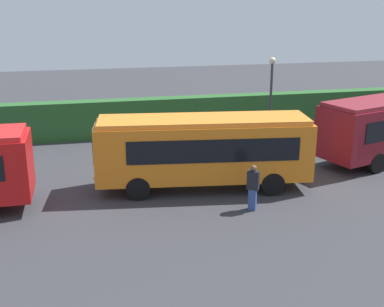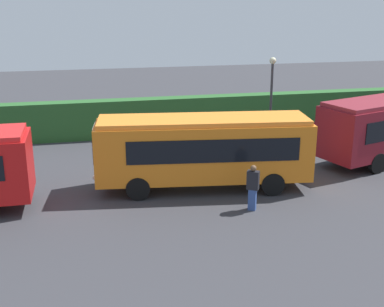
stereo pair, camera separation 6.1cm
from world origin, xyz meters
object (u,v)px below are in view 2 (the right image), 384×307
(lamppost, at_px, (271,90))
(bus_orange, at_px, (203,148))
(person_right, at_px, (253,186))
(person_center, at_px, (154,149))
(person_far, at_px, (316,134))

(lamppost, bearing_deg, bus_orange, -131.84)
(person_right, height_order, lamppost, lamppost)
(lamppost, bearing_deg, person_center, -160.44)
(bus_orange, height_order, person_center, bus_orange)
(person_right, distance_m, lamppost, 9.58)
(person_far, distance_m, lamppost, 3.42)
(bus_orange, relative_size, lamppost, 1.92)
(person_far, bearing_deg, person_center, -121.47)
(bus_orange, distance_m, person_right, 3.12)
(person_center, distance_m, lamppost, 7.64)
(person_far, xyz_separation_m, lamppost, (-1.86, 1.96, 2.09))
(person_center, bearing_deg, person_right, 24.57)
(person_center, height_order, person_far, person_far)
(person_center, relative_size, person_far, 0.93)
(person_right, relative_size, person_far, 0.97)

